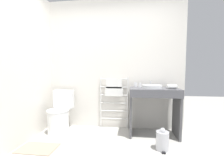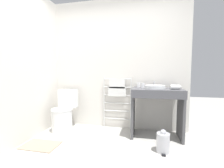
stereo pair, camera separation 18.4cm
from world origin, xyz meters
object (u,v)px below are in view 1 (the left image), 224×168
at_px(hair_dryer, 172,86).
at_px(trash_bin, 162,140).
at_px(toilet, 60,116).
at_px(towel_radiator, 114,92).
at_px(sink_basin, 152,86).
at_px(cup_near_edge, 140,85).
at_px(cup_near_wall, 135,85).

bearing_deg(hair_dryer, trash_bin, -116.61).
height_order(toilet, towel_radiator, towel_radiator).
height_order(sink_basin, cup_near_edge, cup_near_edge).
relative_size(hair_dryer, trash_bin, 0.56).
relative_size(sink_basin, hair_dryer, 1.91).
distance_m(toilet, towel_radiator, 1.14).
height_order(cup_near_wall, trash_bin, cup_near_wall).
relative_size(toilet, cup_near_edge, 9.57).
bearing_deg(towel_radiator, toilet, -161.82).
bearing_deg(cup_near_edge, toilet, -172.00).
bearing_deg(trash_bin, toilet, 166.28).
distance_m(toilet, cup_near_edge, 1.63).
bearing_deg(toilet, towel_radiator, 18.18).
distance_m(sink_basin, cup_near_edge, 0.24).
distance_m(sink_basin, cup_near_wall, 0.34).
bearing_deg(cup_near_edge, towel_radiator, 166.78).
bearing_deg(towel_radiator, hair_dryer, -17.07).
distance_m(towel_radiator, cup_near_wall, 0.46).
bearing_deg(trash_bin, sink_basin, 99.87).
bearing_deg(cup_near_wall, trash_bin, -61.89).
height_order(hair_dryer, trash_bin, hair_dryer).
distance_m(cup_near_edge, trash_bin, 1.05).
xyz_separation_m(cup_near_wall, cup_near_edge, (0.08, -0.07, -0.00)).
bearing_deg(trash_bin, towel_radiator, 136.26).
xyz_separation_m(toilet, trash_bin, (1.81, -0.44, -0.17)).
bearing_deg(sink_basin, cup_near_wall, 148.08).
xyz_separation_m(toilet, cup_near_edge, (1.51, 0.21, 0.59)).
bearing_deg(toilet, trash_bin, -13.72).
xyz_separation_m(hair_dryer, trash_bin, (-0.23, -0.45, -0.75)).
relative_size(cup_near_edge, trash_bin, 0.25).
xyz_separation_m(cup_near_edge, hair_dryer, (0.53, -0.20, -0.00)).
bearing_deg(cup_near_edge, trash_bin, -65.06).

